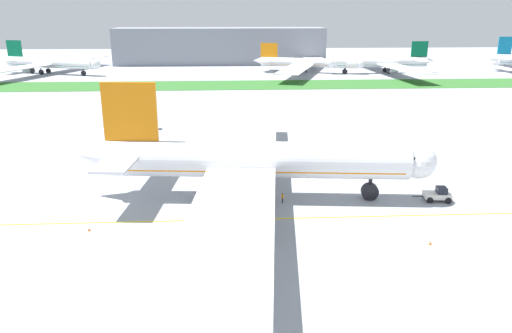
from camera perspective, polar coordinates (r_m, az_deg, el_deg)
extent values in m
plane|color=#9399A0|center=(71.18, -4.10, -5.07)|extent=(600.00, 600.00, 0.00)
cube|color=yellow|center=(68.24, -4.13, -6.10)|extent=(280.00, 0.36, 0.01)
cube|color=#2D6628|center=(188.93, -3.67, 9.25)|extent=(320.00, 24.00, 0.10)
cylinder|color=white|center=(73.78, 0.17, 0.80)|extent=(44.51, 9.68, 5.38)
cube|color=orange|center=(74.05, 0.17, 0.10)|extent=(42.71, 9.08, 0.65)
sphere|color=white|center=(76.63, 18.08, 0.55)|extent=(5.11, 5.11, 5.11)
cone|color=white|center=(78.48, -18.02, 1.26)|extent=(6.34, 5.13, 4.57)
cube|color=orange|center=(75.09, -14.21, 6.06)|extent=(7.97, 1.32, 8.61)
cube|color=white|center=(81.74, -13.44, 2.57)|extent=(5.68, 9.04, 0.38)
cube|color=white|center=(71.85, -15.69, 0.33)|extent=(5.68, 9.04, 0.38)
cube|color=white|center=(95.84, -0.63, 4.33)|extent=(13.58, 40.54, 0.43)
cube|color=white|center=(53.02, -3.18, -6.94)|extent=(13.58, 40.54, 0.43)
cylinder|color=#B7BABF|center=(87.53, -0.06, 1.94)|extent=(5.38, 3.45, 2.96)
cylinder|color=black|center=(87.46, 1.61, 1.92)|extent=(0.75, 3.13, 3.11)
cylinder|color=#B7BABF|center=(61.76, -1.14, -4.89)|extent=(5.38, 3.45, 2.96)
cylinder|color=black|center=(61.66, 1.24, -4.93)|extent=(0.75, 3.13, 3.11)
cylinder|color=black|center=(76.21, 12.90, -2.06)|extent=(0.56, 0.56, 2.08)
cylinder|color=black|center=(76.55, 12.85, -2.79)|extent=(2.66, 1.39, 2.56)
cylinder|color=black|center=(77.81, -2.35, -1.20)|extent=(0.56, 0.56, 2.08)
cylinder|color=black|center=(78.15, -2.34, -1.92)|extent=(2.66, 1.39, 2.56)
cylinder|color=black|center=(72.50, -2.71, -2.64)|extent=(0.56, 0.56, 2.08)
cylinder|color=black|center=(72.87, -2.70, -3.41)|extent=(2.66, 1.39, 2.56)
cube|color=black|center=(76.22, 17.55, 1.04)|extent=(2.27, 4.20, 0.97)
sphere|color=black|center=(78.58, -12.09, 1.82)|extent=(0.38, 0.38, 0.38)
sphere|color=black|center=(77.73, -9.42, 1.81)|extent=(0.38, 0.38, 0.38)
sphere|color=black|center=(77.06, -6.70, 1.79)|extent=(0.38, 0.38, 0.38)
sphere|color=black|center=(76.57, -3.94, 1.76)|extent=(0.38, 0.38, 0.38)
sphere|color=black|center=(76.26, -1.15, 1.74)|extent=(0.38, 0.38, 0.38)
sphere|color=black|center=(76.12, 1.65, 1.70)|extent=(0.38, 0.38, 0.38)
sphere|color=black|center=(76.17, 4.46, 1.67)|extent=(0.38, 0.38, 0.38)
sphere|color=black|center=(76.41, 7.26, 1.63)|extent=(0.38, 0.38, 0.38)
sphere|color=black|center=(76.82, 10.04, 1.58)|extent=(0.38, 0.38, 0.38)
sphere|color=black|center=(77.41, 12.78, 1.54)|extent=(0.38, 0.38, 0.38)
cube|color=white|center=(79.15, 19.96, -3.10)|extent=(4.02, 2.57, 0.76)
cube|color=black|center=(79.06, 20.42, -2.54)|extent=(1.53, 1.80, 0.90)
cylinder|color=black|center=(78.42, 17.98, -3.27)|extent=(1.80, 0.30, 0.12)
cylinder|color=black|center=(77.90, 19.22, -3.65)|extent=(0.93, 0.44, 0.90)
cylinder|color=black|center=(79.87, 18.79, -3.08)|extent=(0.93, 0.44, 0.90)
cylinder|color=black|center=(78.72, 21.09, -3.64)|extent=(0.93, 0.44, 0.90)
cylinder|color=black|center=(80.68, 20.61, -3.08)|extent=(0.93, 0.44, 0.90)
cylinder|color=black|center=(73.79, 3.02, -3.87)|extent=(0.12, 0.12, 0.80)
cylinder|color=orange|center=(73.68, 3.00, -3.35)|extent=(0.09, 0.09, 0.51)
cylinder|color=black|center=(73.62, 3.05, -3.92)|extent=(0.12, 0.12, 0.80)
cylinder|color=orange|center=(73.26, 3.08, -3.48)|extent=(0.09, 0.09, 0.51)
cube|color=orange|center=(73.46, 3.04, -3.40)|extent=(0.28, 0.44, 0.57)
sphere|color=brown|center=(73.32, 3.04, -3.10)|extent=(0.22, 0.22, 0.22)
cube|color=#F2590C|center=(68.38, -18.50, -6.96)|extent=(0.36, 0.36, 0.03)
cone|color=#F2590C|center=(68.27, -18.52, -6.74)|extent=(0.28, 0.28, 0.55)
cylinder|color=white|center=(68.26, -18.52, -6.71)|extent=(0.17, 0.17, 0.06)
cube|color=#F2590C|center=(64.93, 19.25, -8.38)|extent=(0.36, 0.36, 0.03)
cone|color=#F2590C|center=(64.81, 19.27, -8.15)|extent=(0.28, 0.28, 0.55)
cylinder|color=white|center=(64.80, 19.28, -8.13)|extent=(0.17, 0.17, 0.06)
cube|color=white|center=(121.18, -13.02, 4.84)|extent=(4.86, 2.71, 2.19)
cube|color=white|center=(121.01, -11.61, 4.83)|extent=(2.01, 2.35, 1.83)
cube|color=#263347|center=(120.89, -11.22, 5.02)|extent=(0.26, 1.91, 0.81)
cylinder|color=black|center=(122.32, -11.56, 4.52)|extent=(0.92, 0.38, 0.90)
cylinder|color=black|center=(120.11, -11.60, 4.28)|extent=(0.92, 0.38, 0.90)
cylinder|color=black|center=(122.62, -13.50, 4.43)|extent=(0.92, 0.38, 0.90)
cylinder|color=black|center=(120.41, -13.58, 4.18)|extent=(0.92, 0.38, 0.90)
cylinder|color=white|center=(237.93, -22.42, 10.89)|extent=(41.72, 19.01, 4.36)
cube|color=#055938|center=(238.01, -22.40, 10.71)|extent=(39.99, 18.09, 0.52)
sphere|color=white|center=(224.38, -17.84, 11.03)|extent=(4.15, 4.15, 4.15)
cone|color=white|center=(253.29, -26.62, 10.77)|extent=(5.79, 5.15, 3.71)
cube|color=#055938|center=(249.21, -25.86, 12.03)|extent=(7.39, 3.09, 6.98)
cube|color=white|center=(253.40, -25.19, 11.04)|extent=(6.85, 8.19, 0.31)
cube|color=white|center=(246.99, -26.54, 10.73)|extent=(6.85, 8.19, 0.31)
cube|color=white|center=(256.18, -19.75, 11.44)|extent=(22.27, 39.46, 0.35)
cube|color=white|center=(223.29, -26.30, 9.91)|extent=(22.27, 39.46, 0.35)
cylinder|color=#B7BABF|center=(248.63, -20.66, 10.88)|extent=(4.72, 3.69, 2.40)
cylinder|color=black|center=(247.38, -20.28, 10.89)|extent=(1.21, 2.49, 2.52)
cylinder|color=#B7BABF|center=(228.96, -24.55, 9.95)|extent=(4.72, 3.69, 2.40)
cylinder|color=black|center=(227.60, -24.15, 9.96)|extent=(1.21, 2.49, 2.52)
cylinder|color=black|center=(228.35, -19.10, 10.24)|extent=(0.46, 0.46, 1.69)
cylinder|color=black|center=(228.44, -19.08, 10.03)|extent=(2.27, 1.60, 2.07)
cylinder|color=black|center=(242.16, -22.63, 10.23)|extent=(0.46, 0.46, 1.69)
cylinder|color=black|center=(242.25, -22.61, 10.04)|extent=(2.27, 1.60, 2.07)
cylinder|color=black|center=(238.66, -23.33, 10.06)|extent=(0.46, 0.46, 1.69)
cylinder|color=black|center=(238.75, -23.30, 9.86)|extent=(2.27, 1.60, 2.07)
cylinder|color=white|center=(227.29, 6.02, 11.70)|extent=(42.09, 16.96, 3.91)
cube|color=orange|center=(227.36, 6.02, 11.53)|extent=(40.36, 16.13, 0.47)
sphere|color=white|center=(224.98, 11.82, 11.38)|extent=(3.71, 3.71, 3.71)
cone|color=white|center=(231.93, 0.22, 11.99)|extent=(5.11, 4.48, 3.32)
cube|color=orange|center=(230.27, 1.50, 13.14)|extent=(7.48, 2.75, 6.25)
cube|color=white|center=(234.64, 1.51, 12.12)|extent=(6.42, 7.40, 0.27)
cube|color=white|center=(227.08, 1.05, 11.94)|extent=(6.42, 7.40, 0.27)
cube|color=white|center=(248.61, 6.30, 12.08)|extent=(20.91, 39.71, 0.31)
cube|color=white|center=(206.82, 4.48, 11.03)|extent=(20.91, 39.71, 0.31)
cylinder|color=#B7BABF|center=(239.97, 6.28, 11.60)|extent=(4.19, 3.19, 2.15)
cylinder|color=black|center=(239.71, 6.73, 11.58)|extent=(1.00, 2.25, 2.26)
cylinder|color=#B7BABF|center=(215.25, 5.25, 10.95)|extent=(4.19, 3.19, 2.15)
cylinder|color=black|center=(214.95, 5.74, 10.93)|extent=(1.00, 2.25, 2.26)
cylinder|color=black|center=(225.69, 10.17, 10.79)|extent=(0.41, 0.41, 1.51)
cylinder|color=black|center=(225.77, 10.16, 10.60)|extent=(2.02, 1.37, 1.86)
cylinder|color=black|center=(230.14, 5.22, 11.12)|extent=(0.41, 0.41, 1.51)
cylinder|color=black|center=(230.22, 5.21, 10.93)|extent=(2.02, 1.37, 1.86)
cylinder|color=black|center=(226.12, 5.04, 11.01)|extent=(0.41, 0.41, 1.51)
cylinder|color=black|center=(226.20, 5.03, 10.82)|extent=(2.02, 1.37, 1.86)
cylinder|color=white|center=(230.81, 13.99, 11.47)|extent=(42.25, 7.44, 4.23)
cube|color=#055938|center=(230.89, 13.98, 11.29)|extent=(40.55, 6.98, 0.51)
sphere|color=white|center=(223.71, 8.58, 11.61)|extent=(4.02, 4.02, 4.02)
cone|color=white|center=(240.07, 19.20, 11.32)|extent=(4.92, 3.94, 3.60)
cube|color=#055938|center=(237.34, 18.16, 12.62)|extent=(7.58, 1.00, 6.77)
cube|color=white|center=(234.31, 18.68, 11.32)|extent=(5.13, 7.10, 0.30)
cube|color=white|center=(241.91, 17.80, 11.57)|extent=(5.13, 7.10, 0.30)
cube|color=white|center=(212.37, 16.58, 10.63)|extent=(12.12, 38.44, 0.34)
cube|color=white|center=(251.19, 12.68, 11.90)|extent=(12.12, 38.44, 0.34)
cylinder|color=#B7BABF|center=(219.78, 15.35, 10.61)|extent=(4.19, 2.63, 2.33)
cylinder|color=black|center=(219.01, 14.86, 10.62)|extent=(0.54, 2.46, 2.44)
cylinder|color=#B7BABF|center=(242.93, 13.07, 11.39)|extent=(4.19, 2.63, 2.33)
cylinder|color=black|center=(242.24, 12.62, 11.40)|extent=(0.54, 2.46, 2.44)
cylinder|color=black|center=(225.81, 10.09, 10.84)|extent=(0.44, 0.44, 1.64)
cylinder|color=black|center=(225.91, 10.08, 10.63)|extent=(2.07, 1.06, 2.01)
cylinder|color=black|center=(230.32, 14.93, 10.65)|extent=(0.44, 0.44, 1.64)
cylinder|color=black|center=(230.41, 14.91, 10.45)|extent=(2.07, 1.06, 2.01)
cylinder|color=black|center=(234.41, 14.52, 10.79)|extent=(0.44, 0.44, 1.64)
cylinder|color=black|center=(234.50, 14.50, 10.60)|extent=(2.07, 1.06, 2.01)
cone|color=white|center=(253.82, 25.36, 11.06)|extent=(5.32, 4.15, 4.05)
cube|color=#0C6B9E|center=(255.67, 26.54, 12.26)|extent=(6.30, 0.61, 7.62)
cube|color=white|center=(259.94, 25.75, 11.20)|extent=(4.00, 7.70, 0.33)
cube|color=white|center=(251.55, 26.73, 10.91)|extent=(4.00, 7.70, 0.33)
cube|color=white|center=(278.17, 26.99, 11.08)|extent=(8.34, 31.60, 0.38)
cube|color=gray|center=(263.07, -4.11, 13.55)|extent=(105.77, 20.00, 18.00)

